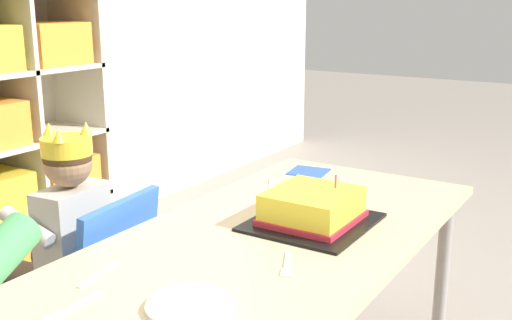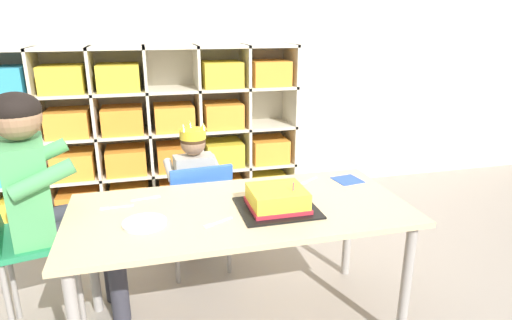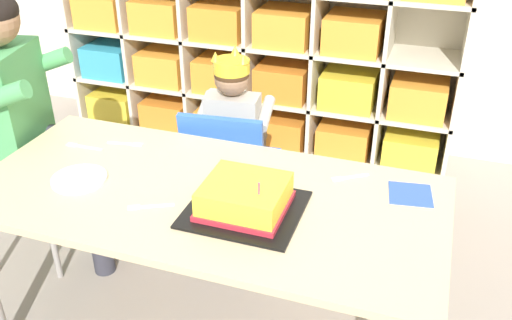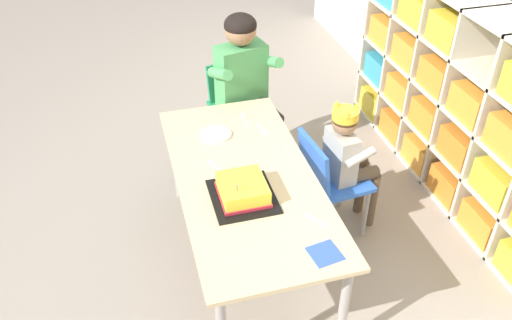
% 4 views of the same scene
% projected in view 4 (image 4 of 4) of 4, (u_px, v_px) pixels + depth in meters
% --- Properties ---
extents(ground, '(16.00, 16.00, 0.00)m').
position_uv_depth(ground, '(247.00, 259.00, 2.96)').
color(ground, gray).
extents(storage_cubby_shelf, '(2.13, 0.35, 1.19)m').
position_uv_depth(storage_cubby_shelf, '(459.00, 107.00, 3.24)').
color(storage_cubby_shelf, beige).
rests_on(storage_cubby_shelf, ground).
extents(activity_table, '(1.43, 0.67, 0.59)m').
position_uv_depth(activity_table, '(246.00, 186.00, 2.64)').
color(activity_table, '#D1B789').
rests_on(activity_table, ground).
extents(classroom_chair_blue, '(0.38, 0.38, 0.65)m').
position_uv_depth(classroom_chair_blue, '(328.00, 177.00, 2.93)').
color(classroom_chair_blue, blue).
rests_on(classroom_chair_blue, ground).
extents(child_with_crown, '(0.31, 0.31, 0.84)m').
position_uv_depth(child_with_crown, '(348.00, 153.00, 2.88)').
color(child_with_crown, '#B2ADA3').
rests_on(child_with_crown, ground).
extents(classroom_chair_adult_side, '(0.41, 0.42, 0.72)m').
position_uv_depth(classroom_chair_adult_side, '(238.00, 104.00, 3.42)').
color(classroom_chair_adult_side, '#238451').
rests_on(classroom_chair_adult_side, ground).
extents(adult_helper_seated, '(0.47, 0.45, 1.09)m').
position_uv_depth(adult_helper_seated, '(246.00, 82.00, 3.21)').
color(adult_helper_seated, '#4C9E5B').
rests_on(adult_helper_seated, ground).
extents(birthday_cake_on_tray, '(0.32, 0.30, 0.13)m').
position_uv_depth(birthday_cake_on_tray, '(243.00, 191.00, 2.46)').
color(birthday_cake_on_tray, black).
rests_on(birthday_cake_on_tray, activity_table).
extents(paper_plate_stack, '(0.17, 0.17, 0.01)m').
position_uv_depth(paper_plate_stack, '(216.00, 134.00, 2.90)').
color(paper_plate_stack, white).
rests_on(paper_plate_stack, activity_table).
extents(paper_napkin_square, '(0.14, 0.14, 0.00)m').
position_uv_depth(paper_napkin_square, '(325.00, 253.00, 2.19)').
color(paper_napkin_square, '#3356B7').
rests_on(paper_napkin_square, activity_table).
extents(fork_near_child_seat, '(0.14, 0.02, 0.00)m').
position_uv_depth(fork_near_child_seat, '(245.00, 119.00, 3.04)').
color(fork_near_child_seat, white).
rests_on(fork_near_child_seat, activity_table).
extents(fork_by_napkin, '(0.13, 0.07, 0.00)m').
position_uv_depth(fork_by_napkin, '(215.00, 166.00, 2.68)').
color(fork_by_napkin, white).
rests_on(fork_by_napkin, activity_table).
extents(fork_scattered_mid_table, '(0.11, 0.08, 0.00)m').
position_uv_depth(fork_scattered_mid_table, '(316.00, 221.00, 2.35)').
color(fork_scattered_mid_table, white).
rests_on(fork_scattered_mid_table, activity_table).
extents(fork_at_table_front_edge, '(0.13, 0.04, 0.00)m').
position_uv_depth(fork_at_table_front_edge, '(263.00, 130.00, 2.94)').
color(fork_at_table_front_edge, white).
rests_on(fork_at_table_front_edge, activity_table).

